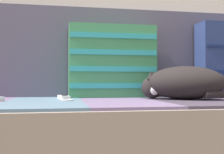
{
  "coord_description": "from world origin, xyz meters",
  "views": [
    {
      "loc": [
        -0.4,
        -1.12,
        0.47
      ],
      "look_at": [
        -0.19,
        0.04,
        0.5
      ],
      "focal_mm": 45.0,
      "sensor_mm": 36.0,
      "label": 1
    }
  ],
  "objects_px": {
    "couch": "(150,143)",
    "game_remote_near": "(64,98)",
    "throw_pillow_striped": "(112,62)",
    "sleeping_cat": "(182,83)"
  },
  "relations": [
    {
      "from": "throw_pillow_striped",
      "to": "couch",
      "type": "bearing_deg",
      "value": -57.99
    },
    {
      "from": "couch",
      "to": "sleeping_cat",
      "type": "bearing_deg",
      "value": -14.09
    },
    {
      "from": "couch",
      "to": "game_remote_near",
      "type": "relative_size",
      "value": 9.66
    },
    {
      "from": "throw_pillow_striped",
      "to": "sleeping_cat",
      "type": "distance_m",
      "value": 0.39
    },
    {
      "from": "couch",
      "to": "throw_pillow_striped",
      "type": "height_order",
      "value": "throw_pillow_striped"
    },
    {
      "from": "couch",
      "to": "game_remote_near",
      "type": "distance_m",
      "value": 0.45
    },
    {
      "from": "couch",
      "to": "sleeping_cat",
      "type": "relative_size",
      "value": 4.91
    },
    {
      "from": "throw_pillow_striped",
      "to": "game_remote_near",
      "type": "bearing_deg",
      "value": -146.31
    },
    {
      "from": "couch",
      "to": "game_remote_near",
      "type": "xyz_separation_m",
      "value": [
        -0.39,
        0.05,
        0.21
      ]
    },
    {
      "from": "game_remote_near",
      "to": "throw_pillow_striped",
      "type": "bearing_deg",
      "value": 33.69
    }
  ]
}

